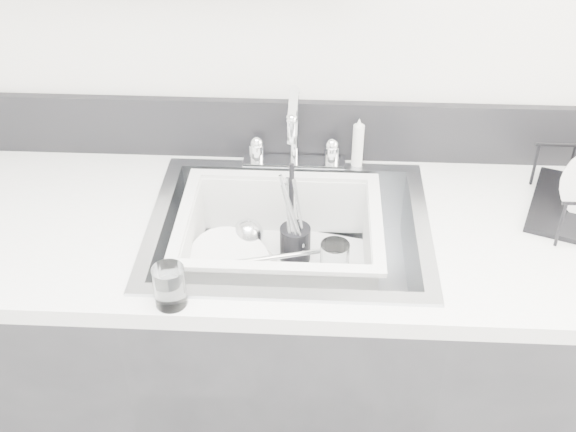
{
  "coord_description": "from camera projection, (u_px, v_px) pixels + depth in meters",
  "views": [
    {
      "loc": [
        0.07,
        -0.13,
        1.91
      ],
      "look_at": [
        0.0,
        1.14,
        0.98
      ],
      "focal_mm": 45.0,
      "sensor_mm": 36.0,
      "label": 1
    }
  ],
  "objects": [
    {
      "name": "room_shell",
      "position": [
        237.0,
        51.0,
        0.55
      ],
      "size": [
        3.5,
        3.0,
        2.6
      ],
      "color": "silver",
      "rests_on": "ground"
    },
    {
      "name": "counter_run",
      "position": [
        289.0,
        363.0,
        1.92
      ],
      "size": [
        3.2,
        0.62,
        0.92
      ],
      "color": "#26262A",
      "rests_on": "ground"
    },
    {
      "name": "backsplash",
      "position": [
        295.0,
        130.0,
        1.84
      ],
      "size": [
        3.2,
        0.02,
        0.16
      ],
      "primitive_type": "cube",
      "color": "black",
      "rests_on": "counter_run"
    },
    {
      "name": "sink",
      "position": [
        289.0,
        255.0,
        1.7
      ],
      "size": [
        0.64,
        0.52,
        0.2
      ],
      "primitive_type": null,
      "color": "silver",
      "rests_on": "counter_run"
    },
    {
      "name": "faucet",
      "position": [
        294.0,
        147.0,
        1.81
      ],
      "size": [
        0.26,
        0.18,
        0.23
      ],
      "color": "silver",
      "rests_on": "counter_run"
    },
    {
      "name": "side_sprayer",
      "position": [
        358.0,
        143.0,
        1.81
      ],
      "size": [
        0.03,
        0.03,
        0.14
      ],
      "primitive_type": "cylinder",
      "color": "silver",
      "rests_on": "counter_run"
    },
    {
      "name": "wash_tub",
      "position": [
        280.0,
        246.0,
        1.71
      ],
      "size": [
        0.55,
        0.48,
        0.18
      ],
      "primitive_type": null,
      "rotation": [
        0.0,
        0.0,
        -0.21
      ],
      "color": "silver",
      "rests_on": "sink"
    },
    {
      "name": "plate_stack",
      "position": [
        234.0,
        271.0,
        1.71
      ],
      "size": [
        0.24,
        0.23,
        0.09
      ],
      "rotation": [
        0.0,
        0.0,
        0.41
      ],
      "color": "white",
      "rests_on": "wash_tub"
    },
    {
      "name": "utensil_cup",
      "position": [
        295.0,
        241.0,
        1.76
      ],
      "size": [
        0.07,
        0.07,
        0.25
      ],
      "rotation": [
        0.0,
        0.0,
        -0.23
      ],
      "color": "black",
      "rests_on": "wash_tub"
    },
    {
      "name": "ladle",
      "position": [
        261.0,
        257.0,
        1.73
      ],
      "size": [
        0.24,
        0.31,
        0.08
      ],
      "primitive_type": null,
      "rotation": [
        0.0,
        0.0,
        -1.05
      ],
      "color": "silver",
      "rests_on": "wash_tub"
    },
    {
      "name": "tumbler_in_tub",
      "position": [
        334.0,
        261.0,
        1.7
      ],
      "size": [
        0.07,
        0.07,
        0.1
      ],
      "primitive_type": "cylinder",
      "rotation": [
        0.0,
        0.0,
        0.08
      ],
      "color": "white",
      "rests_on": "wash_tub"
    },
    {
      "name": "tumbler_counter",
      "position": [
        170.0,
        286.0,
        1.41
      ],
      "size": [
        0.06,
        0.06,
        0.09
      ],
      "primitive_type": "cylinder",
      "rotation": [
        0.0,
        0.0,
        0.01
      ],
      "color": "white",
      "rests_on": "counter_run"
    },
    {
      "name": "bowl_small",
      "position": [
        323.0,
        289.0,
        1.67
      ],
      "size": [
        0.13,
        0.13,
        0.03
      ],
      "primitive_type": "imported",
      "rotation": [
        0.0,
        0.0,
        -0.43
      ],
      "color": "white",
      "rests_on": "wash_tub"
    }
  ]
}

